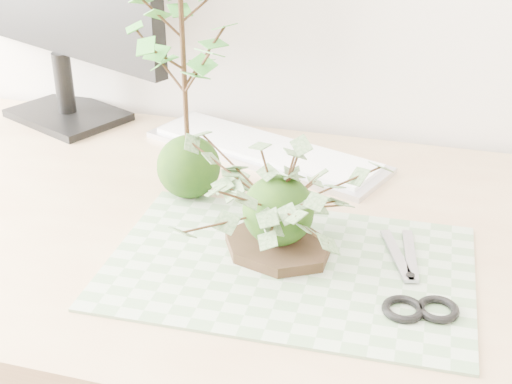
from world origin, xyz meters
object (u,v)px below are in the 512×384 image
desk (245,275)px  ivy_kokedama (279,180)px  maple_kokedama (181,12)px  keyboard (265,150)px

desk → ivy_kokedama: size_ratio=4.76×
maple_kokedama → desk: bearing=-29.1°
desk → ivy_kokedama: (0.06, -0.07, 0.20)m
desk → keyboard: size_ratio=3.58×
ivy_kokedama → keyboard: ivy_kokedama is taller
keyboard → desk: bearing=-61.7°
ivy_kokedama → maple_kokedama: bearing=143.8°
ivy_kokedama → keyboard: bearing=108.4°
desk → maple_kokedama: 0.38m
desk → maple_kokedama: (-0.10, 0.06, 0.36)m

